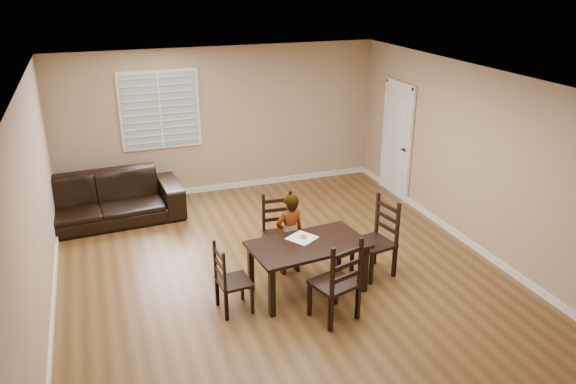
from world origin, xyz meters
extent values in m
plane|color=brown|center=(0.00, 0.00, 0.00)|extent=(7.00, 7.00, 0.00)
cube|color=tan|center=(0.00, 3.50, 1.35)|extent=(6.00, 0.04, 2.70)
cube|color=tan|center=(0.00, -3.50, 1.35)|extent=(6.00, 0.04, 2.70)
cube|color=tan|center=(-3.00, 0.00, 1.35)|extent=(0.04, 7.00, 2.70)
cube|color=tan|center=(3.00, 0.00, 1.35)|extent=(0.04, 7.00, 2.70)
cube|color=white|center=(0.00, 0.00, 2.70)|extent=(6.00, 7.00, 0.04)
cube|color=white|center=(-1.10, 3.45, 1.65)|extent=(1.40, 0.08, 1.40)
cube|color=white|center=(2.97, 2.20, 1.02)|extent=(0.06, 0.94, 2.05)
cylinder|color=#332114|center=(2.94, 1.90, 0.95)|extent=(0.06, 0.06, 0.02)
cube|color=white|center=(0.00, 3.48, 0.05)|extent=(6.00, 0.03, 0.10)
cube|color=white|center=(-2.98, 0.00, 0.05)|extent=(0.03, 7.00, 0.10)
cube|color=white|center=(2.98, 0.00, 0.05)|extent=(0.03, 7.00, 0.10)
cube|color=black|center=(0.17, -0.48, 0.67)|extent=(1.56, 0.99, 0.04)
cube|color=black|center=(-0.45, -0.89, 0.33)|extent=(0.08, 0.08, 0.65)
cube|color=black|center=(0.86, -0.74, 0.33)|extent=(0.08, 0.08, 0.65)
cube|color=black|center=(-0.52, -0.22, 0.33)|extent=(0.08, 0.08, 0.65)
cube|color=black|center=(0.79, -0.07, 0.33)|extent=(0.08, 0.08, 0.65)
cube|color=black|center=(0.08, 0.35, 0.44)|extent=(0.48, 0.46, 0.04)
cube|color=black|center=(0.09, 0.54, 0.51)|extent=(0.46, 0.07, 1.02)
cube|color=black|center=(-0.13, 0.18, 0.21)|extent=(0.04, 0.04, 0.42)
cube|color=black|center=(0.27, 0.15, 0.21)|extent=(0.04, 0.04, 0.42)
cube|color=black|center=(-0.11, 0.55, 0.21)|extent=(0.04, 0.04, 0.42)
cube|color=black|center=(0.29, 0.52, 0.21)|extent=(0.04, 0.04, 0.42)
cube|color=black|center=(0.24, -1.15, 0.47)|extent=(0.60, 0.58, 0.04)
cube|color=black|center=(0.30, -1.35, 0.55)|extent=(0.48, 0.18, 1.09)
cube|color=black|center=(0.39, -0.90, 0.22)|extent=(0.05, 0.05, 0.45)
cube|color=black|center=(-0.02, -1.03, 0.22)|extent=(0.05, 0.05, 0.45)
cube|color=black|center=(0.50, -1.28, 0.22)|extent=(0.05, 0.05, 0.45)
cube|color=black|center=(0.09, -1.40, 0.22)|extent=(0.05, 0.05, 0.45)
cube|color=black|center=(-0.84, -0.59, 0.39)|extent=(0.42, 0.44, 0.04)
cube|color=black|center=(-1.02, -0.60, 0.46)|extent=(0.07, 0.41, 0.92)
cube|color=black|center=(-0.66, -0.75, 0.19)|extent=(0.04, 0.04, 0.38)
cube|color=black|center=(-0.70, -0.40, 0.19)|extent=(0.04, 0.04, 0.38)
cube|color=black|center=(-0.99, -0.78, 0.19)|extent=(0.04, 0.04, 0.38)
cube|color=black|center=(-1.02, -0.43, 0.19)|extent=(0.04, 0.04, 0.38)
cube|color=black|center=(1.18, -0.37, 0.47)|extent=(0.55, 0.57, 0.04)
cube|color=black|center=(1.39, -0.33, 0.55)|extent=(0.14, 0.49, 1.10)
cube|color=black|center=(0.95, -0.20, 0.23)|extent=(0.05, 0.05, 0.45)
cube|color=black|center=(1.03, -0.62, 0.23)|extent=(0.05, 0.05, 0.45)
cube|color=black|center=(1.34, -0.12, 0.23)|extent=(0.05, 0.05, 0.45)
cube|color=black|center=(1.42, -0.54, 0.23)|extent=(0.05, 0.05, 0.45)
imported|color=gray|center=(0.11, 0.06, 0.58)|extent=(0.46, 0.34, 1.17)
cube|color=white|center=(0.15, -0.31, 0.70)|extent=(0.45, 0.45, 0.00)
torus|color=#B77941|center=(0.17, -0.31, 0.72)|extent=(0.10, 0.10, 0.03)
torus|color=white|center=(0.17, -0.31, 0.73)|extent=(0.09, 0.09, 0.02)
imported|color=black|center=(-2.33, 2.68, 0.40)|extent=(2.79, 1.24, 0.80)
camera|label=1|loc=(-2.22, -6.45, 3.96)|focal=35.00mm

